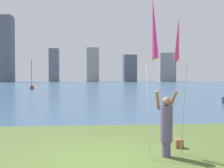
% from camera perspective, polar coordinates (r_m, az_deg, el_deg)
% --- Properties ---
extents(ground, '(120.00, 138.00, 0.12)m').
position_cam_1_polar(ground, '(57.82, -4.34, -0.63)').
color(ground, '#475B28').
extents(person, '(0.65, 0.48, 1.79)m').
position_cam_1_polar(person, '(7.28, 11.61, -8.42)').
color(person, '#594C72').
rests_on(person, ground).
extents(kite_flag_left, '(0.16, 1.12, 4.11)m').
position_cam_1_polar(kite_flag_left, '(6.60, 8.95, 11.45)').
color(kite_flag_left, '#B2B2B7').
rests_on(kite_flag_left, ground).
extents(kite_flag_right, '(0.16, 0.96, 3.84)m').
position_cam_1_polar(kite_flag_right, '(7.93, 13.98, 8.73)').
color(kite_flag_right, '#B2B2B7').
rests_on(kite_flag_right, ground).
extents(bag, '(0.23, 0.19, 0.26)m').
position_cam_1_polar(bag, '(8.40, 14.20, -12.32)').
color(bag, brown).
rests_on(bag, ground).
extents(sailboat_4, '(1.30, 3.21, 5.21)m').
position_cam_1_polar(sailboat_4, '(48.95, -16.88, -0.55)').
color(sailboat_4, maroon).
rests_on(sailboat_4, ground).
extents(skyline_tower_0, '(5.10, 5.90, 27.41)m').
position_cam_1_polar(skyline_tower_0, '(119.31, -21.72, 7.00)').
color(skyline_tower_0, '#565B66').
rests_on(skyline_tower_0, ground).
extents(skyline_tower_1, '(4.02, 5.11, 14.61)m').
position_cam_1_polar(skyline_tower_1, '(120.18, -12.35, 3.98)').
color(skyline_tower_1, slate).
rests_on(skyline_tower_1, ground).
extents(skyline_tower_2, '(5.28, 7.90, 14.85)m').
position_cam_1_polar(skyline_tower_2, '(118.16, -4.15, 4.11)').
color(skyline_tower_2, gray).
rests_on(skyline_tower_2, ground).
extents(skyline_tower_3, '(5.64, 6.81, 11.73)m').
position_cam_1_polar(skyline_tower_3, '(117.57, 3.79, 3.36)').
color(skyline_tower_3, '#565B66').
rests_on(skyline_tower_3, ground).
extents(skyline_tower_4, '(7.12, 5.32, 12.71)m').
position_cam_1_polar(skyline_tower_4, '(121.40, 11.67, 3.51)').
color(skyline_tower_4, gray).
rests_on(skyline_tower_4, ground).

